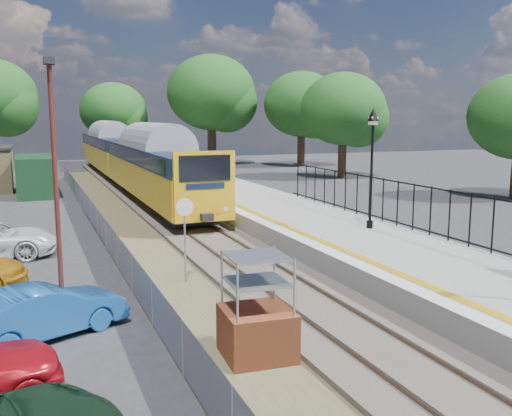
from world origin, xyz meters
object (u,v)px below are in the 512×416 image
train (127,155)px  brick_plinth (257,309)px  victorian_lamp_north (372,140)px  carpark_lamp (55,177)px  speed_sign (185,226)px  car_blue (45,311)px

train → brick_plinth: 32.76m
victorian_lamp_north → carpark_lamp: 12.30m
brick_plinth → speed_sign: 6.03m
victorian_lamp_north → brick_plinth: bearing=-135.3°
train → car_blue: size_ratio=10.68×
victorian_lamp_north → speed_sign: bearing=-167.4°
brick_plinth → carpark_lamp: carpark_lamp is taller
brick_plinth → car_blue: brick_plinth is taller
train → speed_sign: size_ratio=15.02×
train → carpark_lamp: bearing=-102.2°
victorian_lamp_north → carpark_lamp: size_ratio=0.71×
speed_sign → car_blue: speed_sign is taller
speed_sign → carpark_lamp: carpark_lamp is taller
train → victorian_lamp_north: bearing=-78.0°
speed_sign → car_blue: size_ratio=0.71×
brick_plinth → car_blue: bearing=144.4°
victorian_lamp_north → train: 25.55m
carpark_lamp → speed_sign: bearing=32.6°
victorian_lamp_north → brick_plinth: size_ratio=1.98×
brick_plinth → train: bearing=85.6°
victorian_lamp_north → speed_sign: 8.36m
brick_plinth → speed_sign: bearing=90.0°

